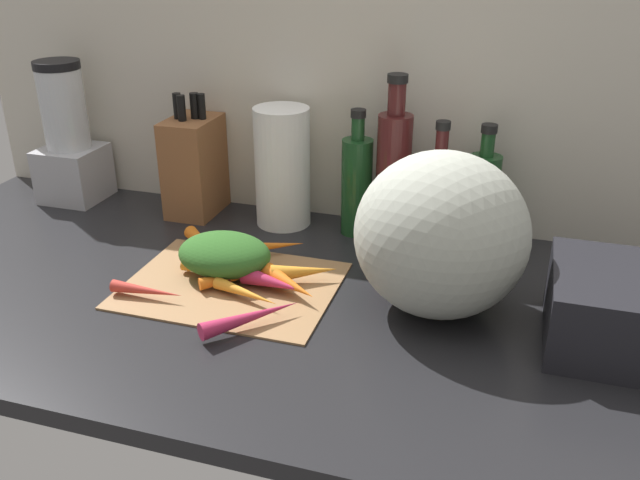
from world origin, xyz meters
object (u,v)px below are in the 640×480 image
(bottle_0, at_px, (357,184))
(carrot_6, at_px, (251,317))
(paper_towel_roll, at_px, (282,167))
(carrot_9, at_px, (264,246))
(carrot_8, at_px, (147,291))
(winter_squash, at_px, (441,235))
(carrot_5, at_px, (219,268))
(carrot_7, at_px, (234,278))
(blender_appliance, at_px, (69,142))
(carrot_10, at_px, (273,283))
(bottle_1, at_px, (393,173))
(bottle_3, at_px, (482,199))
(carrot_11, at_px, (216,260))
(carrot_1, at_px, (290,284))
(carrot_0, at_px, (304,272))
(carrot_3, at_px, (206,246))
(carrot_4, at_px, (246,293))
(carrot_2, at_px, (217,272))
(cutting_board, at_px, (232,284))
(carrot_12, at_px, (275,277))
(bottle_2, at_px, (437,202))
(knife_block, at_px, (194,165))

(bottle_0, bearing_deg, carrot_6, -99.01)
(paper_towel_roll, bearing_deg, carrot_9, -82.57)
(carrot_8, bearing_deg, winter_squash, 13.87)
(carrot_5, xyz_separation_m, bottle_0, (0.19, 0.28, 0.09))
(carrot_7, height_order, blender_appliance, blender_appliance)
(carrot_10, relative_size, bottle_1, 0.35)
(bottle_1, height_order, bottle_3, bottle_1)
(carrot_6, distance_m, carrot_11, 0.23)
(carrot_6, height_order, carrot_7, carrot_6)
(carrot_1, distance_m, carrot_10, 0.03)
(carrot_1, relative_size, blender_appliance, 0.39)
(carrot_0, height_order, carrot_3, carrot_0)
(carrot_6, height_order, carrot_10, carrot_10)
(carrot_1, xyz_separation_m, paper_towel_roll, (-0.12, 0.30, 0.10))
(carrot_4, bearing_deg, carrot_9, 101.30)
(carrot_0, relative_size, bottle_3, 0.48)
(carrot_8, bearing_deg, carrot_9, 58.53)
(carrot_1, bearing_deg, carrot_2, 174.09)
(carrot_1, height_order, paper_towel_roll, paper_towel_roll)
(carrot_1, height_order, carrot_6, carrot_1)
(cutting_board, height_order, carrot_2, carrot_2)
(carrot_2, distance_m, carrot_12, 0.11)
(bottle_0, bearing_deg, cutting_board, -117.57)
(carrot_0, height_order, carrot_11, carrot_0)
(blender_appliance, distance_m, paper_towel_roll, 0.52)
(carrot_2, distance_m, blender_appliance, 0.58)
(carrot_6, height_order, blender_appliance, blender_appliance)
(carrot_9, height_order, bottle_2, bottle_2)
(carrot_10, bearing_deg, bottle_3, 43.74)
(carrot_7, height_order, carrot_8, same)
(carrot_9, distance_m, carrot_10, 0.15)
(carrot_1, xyz_separation_m, carrot_6, (-0.02, -0.12, -0.00))
(carrot_8, distance_m, carrot_12, 0.23)
(blender_appliance, height_order, bottle_1, bottle_1)
(blender_appliance, relative_size, bottle_1, 0.95)
(carrot_3, relative_size, bottle_0, 0.59)
(cutting_board, height_order, bottle_2, bottle_2)
(knife_block, bearing_deg, carrot_10, -45.64)
(carrot_4, distance_m, carrot_9, 0.18)
(carrot_8, relative_size, carrot_9, 0.86)
(paper_towel_roll, bearing_deg, bottle_3, 0.78)
(carrot_5, height_order, carrot_6, carrot_6)
(carrot_0, bearing_deg, carrot_8, -150.43)
(carrot_4, height_order, bottle_2, bottle_2)
(knife_block, bearing_deg, carrot_9, -36.78)
(carrot_8, height_order, bottle_0, bottle_0)
(carrot_1, height_order, carrot_8, carrot_1)
(carrot_1, relative_size, carrot_2, 0.88)
(winter_squash, height_order, bottle_2, winter_squash)
(carrot_2, height_order, carrot_8, carrot_8)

